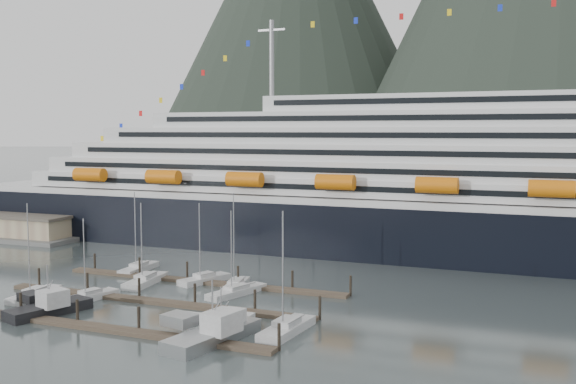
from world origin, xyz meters
name	(u,v)px	position (x,y,z in m)	size (l,w,h in m)	color
ground	(172,312)	(0.00, 0.00, 0.00)	(1600.00, 1600.00, 0.00)	#414D4B
cruise_ship	(467,193)	(30.03, 54.94, 12.04)	(210.00, 30.40, 50.30)	black
warehouse	(1,225)	(-72.00, 42.00, 2.25)	(46.00, 20.00, 5.80)	#595956
dock_near	(92,326)	(-4.93, -9.95, 0.31)	(48.18, 2.28, 3.20)	#403229
dock_mid	(154,301)	(-4.93, 3.05, 0.31)	(48.18, 2.28, 3.20)	#403229
dock_far	(201,281)	(-4.93, 16.05, 0.31)	(48.18, 2.28, 3.20)	#403229
sailboat_a	(90,297)	(-14.18, 1.18, 0.40)	(4.33, 8.65, 11.97)	#B0B0B0
sailboat_b	(35,295)	(-22.13, -1.03, 0.42)	(3.33, 9.67, 14.01)	#B0B0B0
sailboat_c	(145,281)	(-12.61, 12.31, 0.43)	(3.90, 10.41, 13.24)	#B0B0B0
sailboat_d	(237,292)	(3.57, 11.52, 0.40)	(5.40, 10.79, 12.78)	#B0B0B0
sailboat_e	(139,269)	(-19.15, 19.99, 0.42)	(3.10, 9.70, 13.97)	#B0B0B0
sailboat_f	(204,280)	(-4.69, 16.72, 0.42)	(5.52, 9.22, 12.99)	#B0B0B0
sailboat_g	(236,286)	(1.71, 14.84, 0.42)	(4.57, 9.93, 14.92)	#B0B0B0
sailboat_h	(287,329)	(17.35, -2.77, 0.45)	(3.68, 10.25, 15.07)	#B0B0B0
trawler_b	(48,307)	(-14.32, -7.01, 0.91)	(9.31, 11.55, 7.14)	black
trawler_c	(220,327)	(10.35, -6.14, 0.82)	(8.53, 12.16, 6.16)	#B0B0B0
trawler_d	(212,333)	(10.78, -8.95, 0.97)	(10.24, 13.65, 7.86)	#96999C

